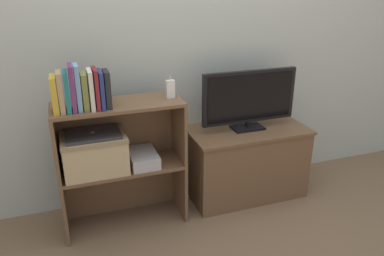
% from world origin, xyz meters
% --- Properties ---
extents(ground_plane, '(16.00, 16.00, 0.00)m').
position_xyz_m(ground_plane, '(0.00, 0.00, 0.00)').
color(ground_plane, brown).
extents(wall_back, '(10.00, 0.05, 2.40)m').
position_xyz_m(wall_back, '(0.00, 0.47, 1.20)').
color(wall_back, '#B2BCB2').
rests_on(wall_back, ground_plane).
extents(tv_stand, '(0.85, 0.45, 0.52)m').
position_xyz_m(tv_stand, '(0.44, 0.22, 0.26)').
color(tv_stand, brown).
rests_on(tv_stand, ground_plane).
extents(tv, '(0.68, 0.14, 0.42)m').
position_xyz_m(tv, '(0.44, 0.21, 0.75)').
color(tv, black).
rests_on(tv, tv_stand).
extents(bookshelf_lower_tier, '(0.77, 0.31, 0.41)m').
position_xyz_m(bookshelf_lower_tier, '(-0.47, 0.21, 0.26)').
color(bookshelf_lower_tier, brown).
rests_on(bookshelf_lower_tier, ground_plane).
extents(bookshelf_upper_tier, '(0.77, 0.31, 0.41)m').
position_xyz_m(bookshelf_upper_tier, '(-0.47, 0.21, 0.68)').
color(bookshelf_upper_tier, brown).
rests_on(bookshelf_upper_tier, bookshelf_lower_tier).
extents(book_mustard, '(0.03, 0.13, 0.20)m').
position_xyz_m(book_mustard, '(-0.81, 0.10, 0.93)').
color(book_mustard, gold).
rests_on(book_mustard, bookshelf_upper_tier).
extents(book_tan, '(0.03, 0.13, 0.22)m').
position_xyz_m(book_tan, '(-0.77, 0.10, 0.94)').
color(book_tan, tan).
rests_on(book_tan, bookshelf_upper_tier).
extents(book_teal, '(0.02, 0.14, 0.22)m').
position_xyz_m(book_teal, '(-0.74, 0.10, 0.94)').
color(book_teal, '#1E7075').
rests_on(book_teal, bookshelf_upper_tier).
extents(book_plum, '(0.02, 0.14, 0.26)m').
position_xyz_m(book_plum, '(-0.71, 0.10, 0.96)').
color(book_plum, '#6B2D66').
rests_on(book_plum, bookshelf_upper_tier).
extents(book_skyblue, '(0.02, 0.12, 0.26)m').
position_xyz_m(book_skyblue, '(-0.68, 0.10, 0.96)').
color(book_skyblue, '#709ECC').
rests_on(book_skyblue, bookshelf_upper_tier).
extents(book_olive, '(0.03, 0.12, 0.21)m').
position_xyz_m(book_olive, '(-0.65, 0.10, 0.93)').
color(book_olive, olive).
rests_on(book_olive, bookshelf_upper_tier).
extents(book_ivory, '(0.02, 0.14, 0.22)m').
position_xyz_m(book_ivory, '(-0.61, 0.10, 0.94)').
color(book_ivory, silver).
rests_on(book_ivory, bookshelf_upper_tier).
extents(book_maroon, '(0.02, 0.15, 0.23)m').
position_xyz_m(book_maroon, '(-0.58, 0.10, 0.94)').
color(book_maroon, maroon).
rests_on(book_maroon, bookshelf_upper_tier).
extents(book_navy, '(0.02, 0.15, 0.21)m').
position_xyz_m(book_navy, '(-0.56, 0.10, 0.93)').
color(book_navy, navy).
rests_on(book_navy, bookshelf_upper_tier).
extents(book_charcoal, '(0.03, 0.13, 0.21)m').
position_xyz_m(book_charcoal, '(-0.52, 0.10, 0.93)').
color(book_charcoal, '#232328').
rests_on(book_charcoal, bookshelf_upper_tier).
extents(baby_monitor, '(0.05, 0.03, 0.14)m').
position_xyz_m(baby_monitor, '(-0.14, 0.15, 0.88)').
color(baby_monitor, white).
rests_on(baby_monitor, bookshelf_upper_tier).
extents(storage_basket_left, '(0.38, 0.27, 0.23)m').
position_xyz_m(storage_basket_left, '(-0.63, 0.14, 0.54)').
color(storage_basket_left, tan).
rests_on(storage_basket_left, bookshelf_lower_tier).
extents(laptop, '(0.32, 0.23, 0.02)m').
position_xyz_m(laptop, '(-0.63, 0.14, 0.66)').
color(laptop, '#2D2D33').
rests_on(laptop, storage_basket_left).
extents(magazine_stack, '(0.17, 0.26, 0.08)m').
position_xyz_m(magazine_stack, '(-0.33, 0.14, 0.45)').
color(magazine_stack, '#B2B2B7').
rests_on(magazine_stack, bookshelf_lower_tier).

